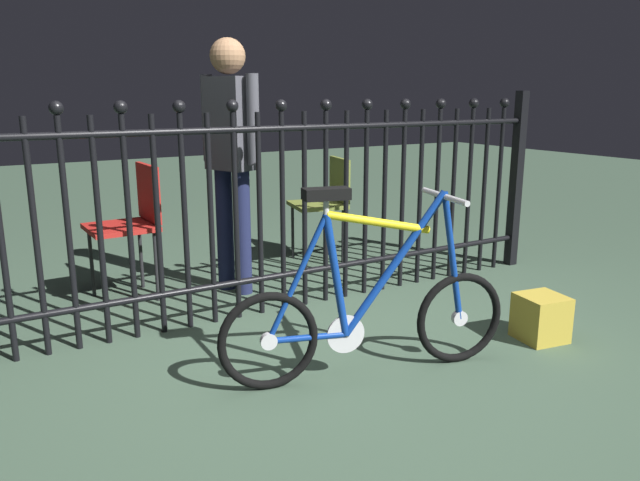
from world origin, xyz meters
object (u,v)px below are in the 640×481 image
at_px(display_crate, 541,318).
at_px(chair_olive, 326,198).
at_px(chair_red, 132,217).
at_px(person_visitor, 231,145).
at_px(bicycle, 368,311).

bearing_deg(display_crate, chair_olive, 94.85).
distance_m(chair_red, person_visitor, 0.77).
xyz_separation_m(chair_red, display_crate, (1.66, -1.82, -0.40)).
xyz_separation_m(bicycle, chair_red, (-0.63, 1.70, 0.21)).
xyz_separation_m(chair_olive, display_crate, (0.16, -1.94, -0.38)).
distance_m(chair_olive, person_visitor, 1.07).
height_order(bicycle, display_crate, bicycle).
height_order(chair_red, display_crate, chair_red).
height_order(bicycle, chair_olive, bicycle).
height_order(chair_olive, display_crate, chair_olive).
bearing_deg(display_crate, person_visitor, 123.84).
bearing_deg(display_crate, chair_red, 132.47).
xyz_separation_m(chair_olive, chair_red, (-1.50, -0.12, 0.03)).
bearing_deg(bicycle, person_visitor, 91.52).
distance_m(chair_olive, chair_red, 1.51).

